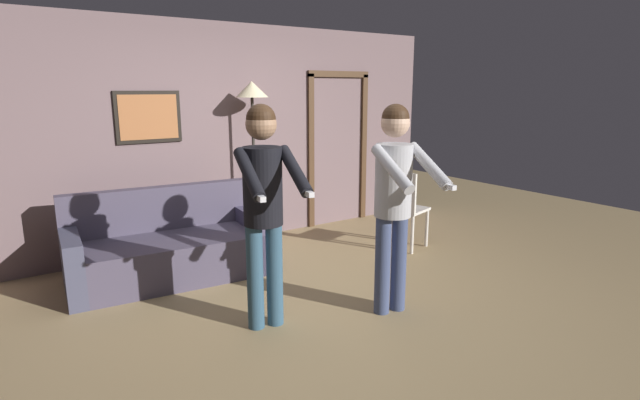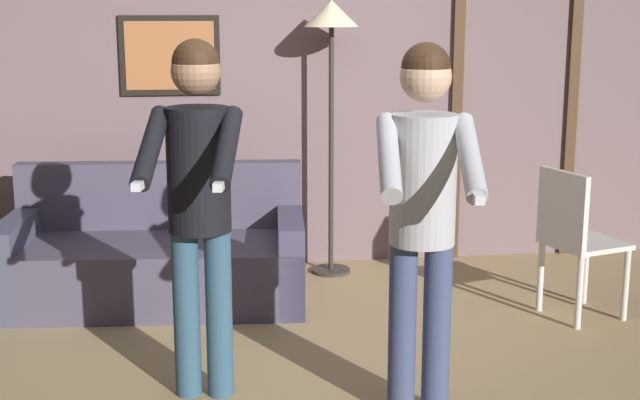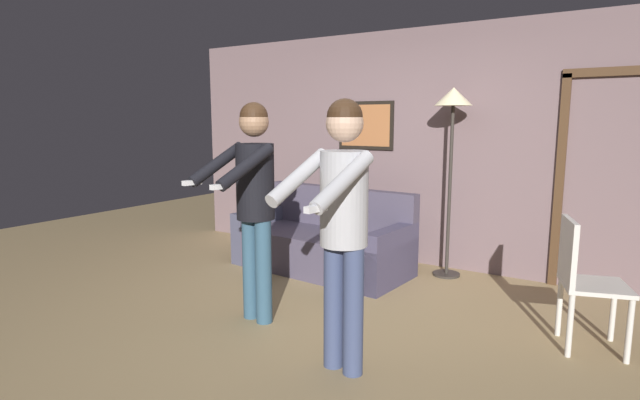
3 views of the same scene
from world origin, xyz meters
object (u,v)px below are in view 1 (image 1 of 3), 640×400
Objects in this scene: couch at (169,250)px; person_standing_left at (264,196)px; torchiere_lamp at (252,106)px; person_standing_right at (394,190)px; dining_chair_distant at (403,205)px.

person_standing_left reaches higher than couch.
torchiere_lamp is 1.11× the size of person_standing_left.
person_standing_right reaches higher than dining_chair_distant.
person_standing_left is at bearing 160.60° from person_standing_right.
person_standing_left is 1.00× the size of person_standing_right.
person_standing_right is at bearing -55.13° from couch.
person_standing_left is 1.06m from person_standing_right.
dining_chair_distant is at bearing 43.53° from person_standing_right.
torchiere_lamp reaches higher than person_standing_left.
couch is 2.11× the size of dining_chair_distant.
torchiere_lamp is at bearing 22.17° from couch.
dining_chair_distant reaches higher than couch.
person_standing_right is (1.00, -0.35, -0.01)m from person_standing_left.
person_standing_right reaches higher than couch.
person_standing_right is (1.29, -1.85, 0.78)m from couch.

